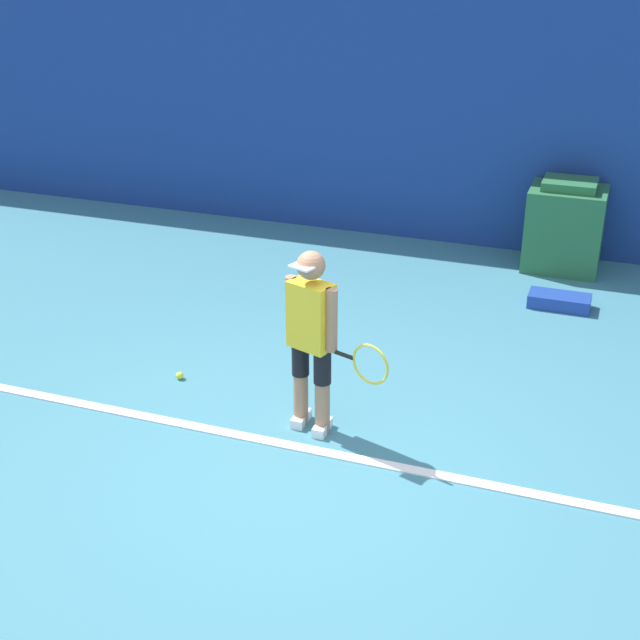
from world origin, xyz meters
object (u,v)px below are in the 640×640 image
(tennis_player, at_px, (313,335))
(tennis_ball, at_px, (180,376))
(covered_chair, at_px, (565,227))
(equipment_bag, at_px, (559,301))

(tennis_player, bearing_deg, tennis_ball, -176.06)
(tennis_player, bearing_deg, covered_chair, 89.39)
(covered_chair, height_order, equipment_bag, covered_chair)
(tennis_player, height_order, tennis_ball, tennis_player)
(tennis_player, relative_size, tennis_ball, 22.20)
(tennis_player, xyz_separation_m, tennis_ball, (-1.39, 0.37, -0.80))
(tennis_ball, height_order, equipment_bag, equipment_bag)
(tennis_ball, relative_size, covered_chair, 0.07)
(covered_chair, relative_size, equipment_bag, 1.66)
(tennis_ball, distance_m, covered_chair, 4.87)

